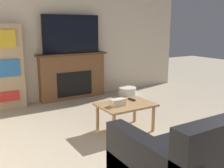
# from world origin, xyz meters

# --- Properties ---
(wall_back) EXTENTS (5.99, 0.06, 2.70)m
(wall_back) POSITION_xyz_m (0.00, 4.54, 1.35)
(wall_back) COLOR beige
(wall_back) RESTS_ON ground_plane
(fireplace) EXTENTS (1.56, 0.28, 1.00)m
(fireplace) POSITION_xyz_m (0.06, 4.40, 0.51)
(fireplace) COLOR brown
(fireplace) RESTS_ON ground_plane
(tv) EXTENTS (1.27, 0.03, 0.80)m
(tv) POSITION_xyz_m (0.06, 4.38, 1.40)
(tv) COLOR black
(tv) RESTS_ON fireplace
(couch) EXTENTS (2.01, 0.95, 0.95)m
(couch) POSITION_xyz_m (-0.04, 0.53, 0.32)
(couch) COLOR black
(couch) RESTS_ON ground_plane
(coffee_table) EXTENTS (0.82, 0.60, 0.43)m
(coffee_table) POSITION_xyz_m (-0.00, 2.25, 0.37)
(coffee_table) COLOR #A87A4C
(coffee_table) RESTS_ON ground_plane
(tissue_box) EXTENTS (0.22, 0.12, 0.10)m
(tissue_box) POSITION_xyz_m (-0.15, 2.23, 0.48)
(tissue_box) COLOR beige
(tissue_box) RESTS_ON coffee_table
(remote_control) EXTENTS (0.04, 0.15, 0.02)m
(remote_control) POSITION_xyz_m (0.20, 2.37, 0.44)
(remote_control) COLOR black
(remote_control) RESTS_ON coffee_table
(bookshelf) EXTENTS (0.63, 0.29, 1.62)m
(bookshelf) POSITION_xyz_m (-1.30, 4.38, 0.81)
(bookshelf) COLOR tan
(bookshelf) RESTS_ON ground_plane
(storage_basket) EXTENTS (0.41, 0.41, 0.18)m
(storage_basket) POSITION_xyz_m (1.23, 3.98, 0.09)
(storage_basket) COLOR silver
(storage_basket) RESTS_ON ground_plane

